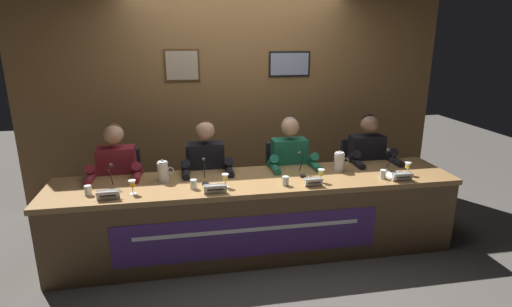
{
  "coord_description": "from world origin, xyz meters",
  "views": [
    {
      "loc": [
        -0.64,
        -3.53,
        2.05
      ],
      "look_at": [
        0.0,
        0.0,
        0.99
      ],
      "focal_mm": 28.43,
      "sensor_mm": 36.0,
      "label": 1
    }
  ],
  "objects": [
    {
      "name": "ground_plane",
      "position": [
        0.0,
        0.0,
        0.0
      ],
      "size": [
        12.0,
        12.0,
        0.0
      ],
      "primitive_type": "plane",
      "color": "#4C4742"
    },
    {
      "name": "wall_back_panelled",
      "position": [
        0.0,
        1.3,
        1.3
      ],
      "size": [
        5.0,
        0.14,
        2.6
      ],
      "color": "brown",
      "rests_on": "ground_plane"
    },
    {
      "name": "conference_table",
      "position": [
        -0.0,
        -0.11,
        0.51
      ],
      "size": [
        3.8,
        0.76,
        0.74
      ],
      "color": "olive",
      "rests_on": "ground_plane"
    },
    {
      "name": "chair_far_left",
      "position": [
        -1.31,
        0.56,
        0.44
      ],
      "size": [
        0.44,
        0.44,
        0.9
      ],
      "color": "black",
      "rests_on": "ground_plane"
    },
    {
      "name": "panelist_far_left",
      "position": [
        -1.31,
        0.36,
        0.71
      ],
      "size": [
        0.51,
        0.48,
        1.23
      ],
      "color": "black",
      "rests_on": "ground_plane"
    },
    {
      "name": "nameplate_far_left",
      "position": [
        -1.29,
        -0.27,
        0.78
      ],
      "size": [
        0.18,
        0.06,
        0.08
      ],
      "color": "white",
      "rests_on": "conference_table"
    },
    {
      "name": "juice_glass_far_left",
      "position": [
        -1.1,
        -0.18,
        0.82
      ],
      "size": [
        0.06,
        0.06,
        0.12
      ],
      "color": "white",
      "rests_on": "conference_table"
    },
    {
      "name": "water_cup_far_left",
      "position": [
        -1.47,
        -0.14,
        0.78
      ],
      "size": [
        0.06,
        0.06,
        0.08
      ],
      "color": "silver",
      "rests_on": "conference_table"
    },
    {
      "name": "microphone_far_left",
      "position": [
        -1.29,
        -0.05,
        0.81
      ],
      "size": [
        0.06,
        0.17,
        0.22
      ],
      "color": "black",
      "rests_on": "conference_table"
    },
    {
      "name": "chair_center_left",
      "position": [
        -0.44,
        0.56,
        0.44
      ],
      "size": [
        0.44,
        0.44,
        0.9
      ],
      "color": "black",
      "rests_on": "ground_plane"
    },
    {
      "name": "panelist_center_left",
      "position": [
        -0.44,
        0.36,
        0.71
      ],
      "size": [
        0.51,
        0.48,
        1.23
      ],
      "color": "black",
      "rests_on": "ground_plane"
    },
    {
      "name": "nameplate_center_left",
      "position": [
        -0.41,
        -0.29,
        0.78
      ],
      "size": [
        0.2,
        0.06,
        0.08
      ],
      "color": "white",
      "rests_on": "conference_table"
    },
    {
      "name": "juice_glass_center_left",
      "position": [
        -0.31,
        -0.16,
        0.82
      ],
      "size": [
        0.06,
        0.06,
        0.12
      ],
      "color": "white",
      "rests_on": "conference_table"
    },
    {
      "name": "water_cup_center_left",
      "position": [
        -0.59,
        -0.15,
        0.78
      ],
      "size": [
        0.06,
        0.06,
        0.08
      ],
      "color": "silver",
      "rests_on": "conference_table"
    },
    {
      "name": "microphone_center_left",
      "position": [
        -0.48,
        -0.03,
        0.81
      ],
      "size": [
        0.06,
        0.17,
        0.22
      ],
      "color": "black",
      "rests_on": "conference_table"
    },
    {
      "name": "chair_center_right",
      "position": [
        0.44,
        0.56,
        0.44
      ],
      "size": [
        0.44,
        0.44,
        0.9
      ],
      "color": "black",
      "rests_on": "ground_plane"
    },
    {
      "name": "panelist_center_right",
      "position": [
        0.44,
        0.36,
        0.71
      ],
      "size": [
        0.51,
        0.48,
        1.23
      ],
      "color": "black",
      "rests_on": "ground_plane"
    },
    {
      "name": "nameplate_center_right",
      "position": [
        0.47,
        -0.28,
        0.78
      ],
      "size": [
        0.16,
        0.06,
        0.08
      ],
      "color": "white",
      "rests_on": "conference_table"
    },
    {
      "name": "juice_glass_center_right",
      "position": [
        0.57,
        -0.19,
        0.82
      ],
      "size": [
        0.06,
        0.06,
        0.12
      ],
      "color": "white",
      "rests_on": "conference_table"
    },
    {
      "name": "water_cup_center_right",
      "position": [
        0.23,
        -0.21,
        0.78
      ],
      "size": [
        0.06,
        0.06,
        0.08
      ],
      "color": "silver",
      "rests_on": "conference_table"
    },
    {
      "name": "microphone_center_right",
      "position": [
        0.45,
        0.02,
        0.81
      ],
      "size": [
        0.06,
        0.17,
        0.22
      ],
      "color": "black",
      "rests_on": "conference_table"
    },
    {
      "name": "chair_far_right",
      "position": [
        1.31,
        0.56,
        0.44
      ],
      "size": [
        0.44,
        0.44,
        0.9
      ],
      "color": "black",
      "rests_on": "ground_plane"
    },
    {
      "name": "panelist_far_right",
      "position": [
        1.31,
        0.36,
        0.71
      ],
      "size": [
        0.51,
        0.48,
        1.23
      ],
      "color": "black",
      "rests_on": "ground_plane"
    },
    {
      "name": "nameplate_far_right",
      "position": [
        1.33,
        -0.29,
        0.78
      ],
      "size": [
        0.19,
        0.06,
        0.08
      ],
      "color": "white",
      "rests_on": "conference_table"
    },
    {
      "name": "juice_glass_far_right",
      "position": [
        1.46,
        -0.14,
        0.82
      ],
      "size": [
        0.06,
        0.06,
        0.12
      ],
      "color": "white",
      "rests_on": "conference_table"
    },
    {
      "name": "water_cup_far_right",
      "position": [
        1.18,
        -0.2,
        0.78
      ],
      "size": [
        0.06,
        0.06,
        0.08
      ],
      "color": "silver",
      "rests_on": "conference_table"
    },
    {
      "name": "microphone_far_right",
      "position": [
        1.35,
        -0.04,
        0.81
      ],
      "size": [
        0.06,
        0.17,
        0.22
      ],
      "color": "black",
      "rests_on": "conference_table"
    },
    {
      "name": "water_pitcher_left_side",
      "position": [
        -0.85,
        0.1,
        0.83
      ],
      "size": [
        0.15,
        0.1,
        0.21
      ],
      "color": "silver",
      "rests_on": "conference_table"
    },
    {
      "name": "water_pitcher_right_side",
      "position": [
        0.86,
        0.09,
        0.83
      ],
      "size": [
        0.15,
        0.1,
        0.21
      ],
      "color": "silver",
      "rests_on": "conference_table"
    },
    {
      "name": "document_stack_far_right",
      "position": [
        1.34,
        -0.14,
        0.74
      ],
      "size": [
        0.23,
        0.17,
        0.01
      ],
      "color": "white",
      "rests_on": "conference_table"
    }
  ]
}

